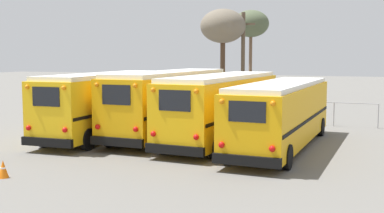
{
  "coord_description": "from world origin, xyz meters",
  "views": [
    {
      "loc": [
        8.61,
        -22.02,
        4.12
      ],
      "look_at": [
        0.0,
        -0.17,
        1.65
      ],
      "focal_mm": 45.0,
      "sensor_mm": 36.0,
      "label": 1
    }
  ],
  "objects_px": {
    "bare_tree_0": "(251,25)",
    "traffic_cone": "(3,169)",
    "utility_pole": "(243,60)",
    "school_bus_2": "(223,105)",
    "school_bus_0": "(106,102)",
    "school_bus_1": "(171,100)",
    "school_bus_3": "(282,112)",
    "bare_tree_1": "(223,27)"
  },
  "relations": [
    {
      "from": "utility_pole",
      "to": "traffic_cone",
      "type": "distance_m",
      "value": 22.97
    },
    {
      "from": "school_bus_2",
      "to": "traffic_cone",
      "type": "xyz_separation_m",
      "value": [
        -4.73,
        -9.59,
        -1.44
      ]
    },
    {
      "from": "school_bus_0",
      "to": "utility_pole",
      "type": "distance_m",
      "value": 14.45
    },
    {
      "from": "school_bus_2",
      "to": "bare_tree_0",
      "type": "height_order",
      "value": "bare_tree_0"
    },
    {
      "from": "bare_tree_0",
      "to": "school_bus_1",
      "type": "bearing_deg",
      "value": -88.13
    },
    {
      "from": "school_bus_1",
      "to": "utility_pole",
      "type": "bearing_deg",
      "value": 88.17
    },
    {
      "from": "school_bus_0",
      "to": "traffic_cone",
      "type": "relative_size",
      "value": 16.69
    },
    {
      "from": "school_bus_3",
      "to": "utility_pole",
      "type": "height_order",
      "value": "utility_pole"
    },
    {
      "from": "school_bus_2",
      "to": "school_bus_3",
      "type": "distance_m",
      "value": 3.13
    },
    {
      "from": "school_bus_0",
      "to": "bare_tree_0",
      "type": "height_order",
      "value": "bare_tree_0"
    },
    {
      "from": "school_bus_3",
      "to": "bare_tree_1",
      "type": "distance_m",
      "value": 15.86
    },
    {
      "from": "school_bus_0",
      "to": "school_bus_1",
      "type": "xyz_separation_m",
      "value": [
        3.02,
        1.45,
        0.06
      ]
    },
    {
      "from": "bare_tree_0",
      "to": "traffic_cone",
      "type": "height_order",
      "value": "bare_tree_0"
    },
    {
      "from": "school_bus_2",
      "to": "utility_pole",
      "type": "relative_size",
      "value": 1.48
    },
    {
      "from": "school_bus_2",
      "to": "bare_tree_0",
      "type": "relative_size",
      "value": 1.34
    },
    {
      "from": "school_bus_0",
      "to": "utility_pole",
      "type": "relative_size",
      "value": 1.38
    },
    {
      "from": "school_bus_1",
      "to": "school_bus_2",
      "type": "bearing_deg",
      "value": -10.73
    },
    {
      "from": "school_bus_1",
      "to": "bare_tree_0",
      "type": "relative_size",
      "value": 1.36
    },
    {
      "from": "school_bus_3",
      "to": "bare_tree_0",
      "type": "bearing_deg",
      "value": 108.48
    },
    {
      "from": "utility_pole",
      "to": "traffic_cone",
      "type": "bearing_deg",
      "value": -95.31
    },
    {
      "from": "school_bus_2",
      "to": "school_bus_3",
      "type": "relative_size",
      "value": 0.99
    },
    {
      "from": "utility_pole",
      "to": "traffic_cone",
      "type": "height_order",
      "value": "utility_pole"
    },
    {
      "from": "school_bus_0",
      "to": "traffic_cone",
      "type": "distance_m",
      "value": 8.93
    },
    {
      "from": "school_bus_0",
      "to": "school_bus_2",
      "type": "height_order",
      "value": "school_bus_0"
    },
    {
      "from": "school_bus_2",
      "to": "school_bus_3",
      "type": "xyz_separation_m",
      "value": [
        3.02,
        -0.82,
        -0.13
      ]
    },
    {
      "from": "school_bus_1",
      "to": "school_bus_3",
      "type": "height_order",
      "value": "school_bus_1"
    },
    {
      "from": "bare_tree_0",
      "to": "school_bus_3",
      "type": "bearing_deg",
      "value": -71.52
    },
    {
      "from": "bare_tree_0",
      "to": "traffic_cone",
      "type": "relative_size",
      "value": 13.26
    },
    {
      "from": "school_bus_3",
      "to": "traffic_cone",
      "type": "distance_m",
      "value": 11.78
    },
    {
      "from": "school_bus_3",
      "to": "bare_tree_1",
      "type": "bearing_deg",
      "value": 117.94
    },
    {
      "from": "school_bus_0",
      "to": "school_bus_1",
      "type": "relative_size",
      "value": 0.93
    },
    {
      "from": "school_bus_1",
      "to": "utility_pole",
      "type": "height_order",
      "value": "utility_pole"
    },
    {
      "from": "school_bus_0",
      "to": "school_bus_1",
      "type": "bearing_deg",
      "value": 25.59
    },
    {
      "from": "bare_tree_1",
      "to": "school_bus_1",
      "type": "bearing_deg",
      "value": -84.96
    },
    {
      "from": "school_bus_1",
      "to": "school_bus_3",
      "type": "bearing_deg",
      "value": -12.95
    },
    {
      "from": "bare_tree_0",
      "to": "traffic_cone",
      "type": "bearing_deg",
      "value": -92.2
    },
    {
      "from": "bare_tree_1",
      "to": "traffic_cone",
      "type": "height_order",
      "value": "bare_tree_1"
    },
    {
      "from": "school_bus_1",
      "to": "utility_pole",
      "type": "xyz_separation_m",
      "value": [
        0.4,
        12.44,
        2.0
      ]
    },
    {
      "from": "utility_pole",
      "to": "school_bus_2",
      "type": "bearing_deg",
      "value": -78.6
    },
    {
      "from": "school_bus_3",
      "to": "bare_tree_1",
      "type": "relative_size",
      "value": 1.44
    },
    {
      "from": "school_bus_0",
      "to": "bare_tree_0",
      "type": "relative_size",
      "value": 1.26
    },
    {
      "from": "bare_tree_0",
      "to": "bare_tree_1",
      "type": "height_order",
      "value": "bare_tree_0"
    }
  ]
}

